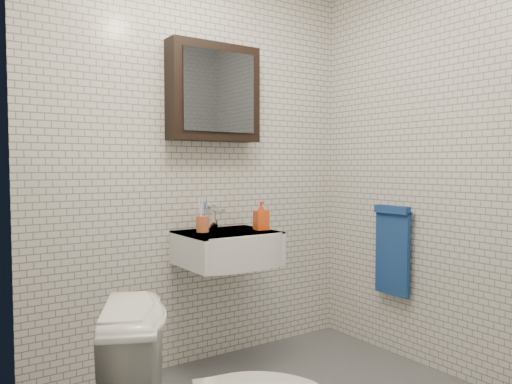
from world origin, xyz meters
The scene contains 7 objects.
room_shell centered at (0.00, 0.00, 1.47)m, with size 2.22×2.02×2.51m.
washbasin centered at (0.05, 0.73, 0.76)m, with size 0.55×0.50×0.20m.
faucet centered at (0.05, 0.93, 0.92)m, with size 0.06×0.20×0.15m.
mirror_cabinet centered at (0.05, 0.93, 1.70)m, with size 0.60×0.15×0.60m.
towel_rail centered at (1.04, 0.35, 0.72)m, with size 0.09×0.30×0.58m.
toothbrush_cup centered at (-0.08, 0.84, 0.90)m, with size 0.10×0.10×0.21m.
soap_bottle centered at (0.27, 0.72, 0.94)m, with size 0.08×0.08×0.18m, color #E65018.
Camera 1 is at (-1.49, -1.80, 1.25)m, focal length 35.00 mm.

